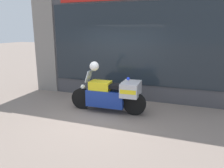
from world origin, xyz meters
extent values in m
plane|color=gray|center=(0.00, 0.00, 0.00)|extent=(60.00, 60.00, 0.00)
cube|color=#424247|center=(0.00, 2.00, 1.81)|extent=(6.82, 0.40, 3.63)
cube|color=gray|center=(-2.97, 2.03, 1.81)|extent=(0.87, 0.55, 3.63)
cube|color=#1E262D|center=(0.40, 1.79, 1.86)|extent=(5.72, 0.02, 2.63)
cube|color=slate|center=(0.36, 2.01, 0.28)|extent=(5.50, 0.30, 0.55)
cube|color=silver|center=(0.36, 2.15, 1.20)|extent=(5.50, 0.02, 1.33)
cube|color=beige|center=(0.36, 2.01, 1.86)|extent=(5.50, 0.30, 0.02)
cube|color=navy|center=(-1.72, 2.01, 1.90)|extent=(0.18, 0.04, 0.06)
cube|color=#195623|center=(-0.68, 2.01, 1.90)|extent=(0.18, 0.04, 0.06)
cube|color=#B7B2A8|center=(0.36, 2.01, 1.90)|extent=(0.18, 0.04, 0.06)
cube|color=#C68E19|center=(1.41, 2.01, 1.90)|extent=(0.18, 0.04, 0.06)
cube|color=maroon|center=(2.45, 2.01, 1.90)|extent=(0.18, 0.04, 0.06)
cube|color=#2D8E42|center=(-1.58, 1.94, 0.69)|extent=(0.19, 0.03, 0.27)
cube|color=orange|center=(-0.29, 1.94, 0.69)|extent=(0.19, 0.02, 0.27)
cube|color=yellow|center=(1.01, 1.94, 0.69)|extent=(0.19, 0.03, 0.27)
cube|color=#2866B7|center=(2.31, 1.94, 0.69)|extent=(0.19, 0.01, 0.27)
cylinder|color=black|center=(-0.74, 0.43, 0.31)|extent=(0.63, 0.16, 0.63)
cylinder|color=black|center=(0.88, 0.49, 0.31)|extent=(0.63, 0.16, 0.63)
cube|color=navy|center=(0.03, 0.46, 0.41)|extent=(1.12, 0.50, 0.48)
cube|color=yellow|center=(-0.14, 0.45, 0.75)|extent=(0.62, 0.43, 0.27)
cube|color=black|center=(0.28, 0.47, 0.78)|extent=(0.65, 0.37, 0.10)
cube|color=#B7B7BC|center=(0.76, 0.48, 0.74)|extent=(0.51, 0.72, 0.38)
cube|color=yellow|center=(0.76, 0.48, 0.74)|extent=(0.46, 0.73, 0.11)
cube|color=#B2BCC6|center=(-0.50, 0.44, 1.02)|extent=(0.14, 0.32, 0.33)
sphere|color=white|center=(-0.70, 0.43, 0.68)|extent=(0.14, 0.14, 0.14)
sphere|color=blue|center=(0.68, 0.48, 1.02)|extent=(0.09, 0.09, 0.09)
sphere|color=white|center=(-0.32, 0.44, 1.32)|extent=(0.27, 0.27, 0.27)
camera|label=1|loc=(2.28, -5.16, 2.32)|focal=35.00mm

